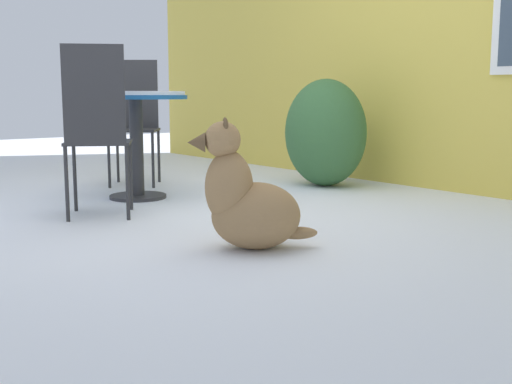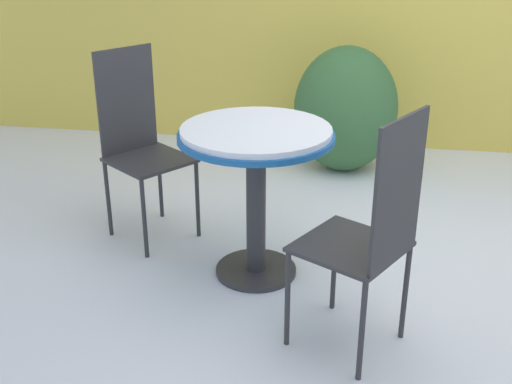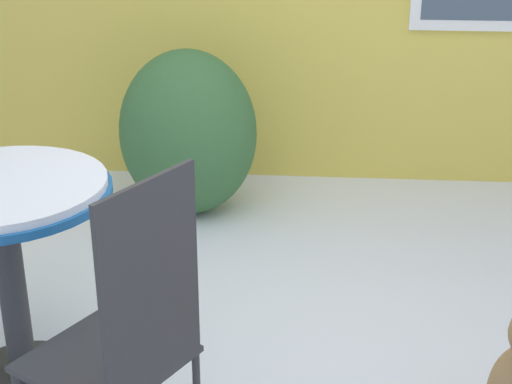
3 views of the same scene
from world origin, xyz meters
TOP-DOWN VIEW (x-y plane):
  - shrub_left at (-0.45, 1.61)m, footprint 0.74×0.65m
  - patio_table at (-0.84, 0.02)m, footprint 0.77×0.77m
  - patio_chair_far_side at (-0.28, -0.55)m, footprint 0.55×0.55m

SIDE VIEW (x-z plane):
  - shrub_left at x=-0.45m, z-range 0.00..0.91m
  - patio_chair_far_side at x=-0.28m, z-range 0.04..1.12m
  - patio_table at x=-0.84m, z-range 0.23..1.04m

